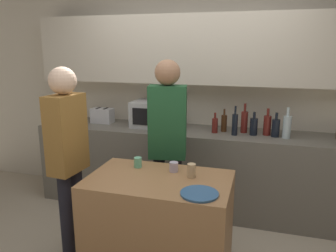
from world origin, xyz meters
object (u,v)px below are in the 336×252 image
(bottle_1, at_px, (224,123))
(bottle_2, at_px, (235,124))
(cup_0, at_px, (174,167))
(person_left, at_px, (68,149))
(microwave, at_px, (155,114))
(bottle_4, at_px, (254,126))
(plate_on_island, at_px, (199,194))
(toaster, at_px, (102,116))
(bottle_7, at_px, (287,126))
(bottle_0, at_px, (215,125))
(bottle_5, at_px, (267,125))
(cup_2, at_px, (191,171))
(bottle_3, at_px, (244,122))
(bottle_6, at_px, (276,128))
(cup_1, at_px, (138,162))
(person_center, at_px, (168,136))

(bottle_1, relative_size, bottle_2, 0.81)
(cup_0, bearing_deg, person_left, -173.83)
(microwave, bearing_deg, bottle_4, -3.98)
(plate_on_island, xyz_separation_m, cup_0, (-0.28, 0.36, 0.03))
(toaster, distance_m, bottle_7, 2.15)
(bottle_0, xyz_separation_m, bottle_5, (0.55, 0.06, 0.03))
(toaster, relative_size, bottle_7, 0.81)
(cup_0, bearing_deg, cup_2, -25.36)
(bottle_1, bearing_deg, bottle_4, -10.74)
(bottle_2, bearing_deg, bottle_5, 16.88)
(bottle_2, distance_m, bottle_7, 0.52)
(toaster, height_order, person_left, person_left)
(bottle_3, bearing_deg, bottle_7, -13.96)
(bottle_0, xyz_separation_m, bottle_2, (0.22, -0.04, 0.04))
(bottle_0, xyz_separation_m, bottle_3, (0.31, 0.10, 0.04))
(bottle_1, height_order, cup_0, bottle_1)
(bottle_6, relative_size, cup_1, 3.09)
(bottle_5, relative_size, plate_on_island, 1.11)
(bottle_0, bearing_deg, bottle_7, -0.95)
(cup_1, relative_size, person_left, 0.05)
(person_left, bearing_deg, person_center, 131.14)
(bottle_0, xyz_separation_m, plate_on_island, (0.12, -1.47, -0.13))
(toaster, relative_size, bottle_5, 0.90)
(bottle_2, height_order, person_center, person_center)
(bottle_2, relative_size, person_center, 0.18)
(bottle_1, distance_m, person_center, 0.87)
(bottle_2, relative_size, bottle_6, 1.22)
(bottle_3, height_order, person_center, person_center)
(toaster, bearing_deg, microwave, -0.13)
(cup_2, bearing_deg, toaster, 137.65)
(bottle_1, bearing_deg, bottle_6, -7.52)
(microwave, distance_m, plate_on_island, 1.78)
(microwave, height_order, person_left, person_left)
(cup_2, height_order, person_left, person_left)
(toaster, bearing_deg, person_center, -36.02)
(person_left, bearing_deg, toaster, -160.00)
(plate_on_island, distance_m, cup_0, 0.46)
(plate_on_island, bearing_deg, bottle_7, 66.74)
(bottle_5, height_order, bottle_6, bottle_5)
(bottle_4, xyz_separation_m, person_center, (-0.75, -0.70, 0.02))
(microwave, bearing_deg, plate_on_island, -61.92)
(bottle_0, xyz_separation_m, bottle_1, (0.09, 0.08, 0.01))
(bottle_6, relative_size, cup_2, 2.41)
(bottle_4, height_order, cup_2, bottle_4)
(toaster, distance_m, bottle_2, 1.63)
(bottle_4, relative_size, person_left, 0.15)
(toaster, xyz_separation_m, bottle_1, (1.50, -0.02, 0.01))
(microwave, xyz_separation_m, person_center, (0.38, -0.77, -0.04))
(bottle_1, xyz_separation_m, bottle_3, (0.22, 0.02, 0.03))
(bottle_2, relative_size, bottle_4, 1.26)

